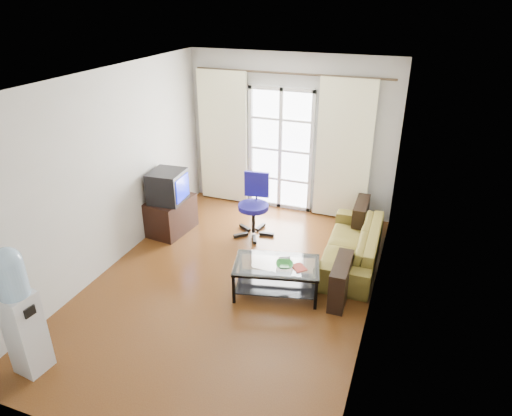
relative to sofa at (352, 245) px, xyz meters
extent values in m
plane|color=brown|center=(-1.40, -1.13, -0.27)|extent=(5.20, 5.20, 0.00)
plane|color=white|center=(-1.40, -1.13, 2.43)|extent=(5.20, 5.20, 0.00)
cube|color=beige|center=(-1.40, 1.47, 1.08)|extent=(3.60, 0.02, 2.70)
cube|color=beige|center=(-1.40, -3.73, 1.08)|extent=(3.60, 0.02, 2.70)
cube|color=beige|center=(-3.20, -1.13, 1.08)|extent=(0.02, 5.20, 2.70)
cube|color=beige|center=(0.40, -1.13, 1.08)|extent=(0.02, 5.20, 2.70)
cube|color=white|center=(-1.55, 1.43, 0.80)|extent=(1.01, 0.02, 2.04)
cube|color=white|center=(-1.55, 1.41, 0.80)|extent=(1.16, 0.06, 2.15)
cylinder|color=#4C3F2D|center=(-1.40, 1.37, 2.11)|extent=(3.30, 0.04, 0.04)
cube|color=#FEFFCD|center=(-2.60, 1.35, 0.93)|extent=(0.90, 0.07, 2.35)
cube|color=#FEFFCD|center=(-0.45, 1.35, 0.93)|extent=(0.90, 0.07, 2.35)
cube|color=#959597|center=(-0.60, 1.37, 0.06)|extent=(0.64, 0.12, 0.64)
imported|color=olive|center=(0.00, 0.00, 0.00)|extent=(1.90, 0.81, 0.55)
cube|color=silver|center=(-0.78, -1.11, 0.16)|extent=(1.19, 0.85, 0.01)
cube|color=black|center=(-0.78, -1.11, -0.14)|extent=(1.12, 0.78, 0.01)
cube|color=black|center=(-1.21, -1.50, -0.06)|extent=(0.05, 0.05, 0.43)
cube|color=black|center=(-0.22, -1.26, -0.06)|extent=(0.05, 0.05, 0.43)
cube|color=black|center=(-1.34, -0.96, -0.06)|extent=(0.05, 0.05, 0.43)
cube|color=black|center=(-0.35, -0.72, -0.06)|extent=(0.05, 0.05, 0.43)
imported|color=green|center=(-0.67, -1.13, 0.19)|extent=(0.33, 0.33, 0.05)
imported|color=#A23714|center=(-0.54, -1.15, 0.17)|extent=(0.34, 0.34, 0.02)
cube|color=black|center=(-0.72, -0.94, 0.17)|extent=(0.15, 0.10, 0.02)
cube|color=black|center=(-2.91, -0.09, 0.01)|extent=(0.60, 0.83, 0.57)
cube|color=black|center=(-2.89, -0.15, 0.55)|extent=(0.53, 0.57, 0.49)
cube|color=#0C19E5|center=(-2.63, -0.13, 0.55)|extent=(0.05, 0.43, 0.37)
cube|color=black|center=(-3.10, -0.16, 0.55)|extent=(0.18, 0.37, 0.32)
cylinder|color=black|center=(-1.61, 0.26, -0.02)|extent=(0.05, 0.05, 0.50)
cylinder|color=navy|center=(-1.61, 0.26, 0.22)|extent=(0.48, 0.48, 0.08)
cube|color=navy|center=(-1.64, 0.48, 0.52)|extent=(0.40, 0.10, 0.42)
cube|color=silver|center=(-2.74, -3.24, 0.19)|extent=(0.33, 0.33, 0.93)
cylinder|color=#86ACD0|center=(-2.74, -3.24, 0.84)|extent=(0.28, 0.28, 0.37)
sphere|color=#86ACD0|center=(-2.74, -3.24, 1.03)|extent=(0.28, 0.28, 0.28)
cube|color=black|center=(-2.59, -3.26, 0.51)|extent=(0.05, 0.12, 0.10)
camera|label=1|loc=(0.69, -5.80, 3.31)|focal=32.00mm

